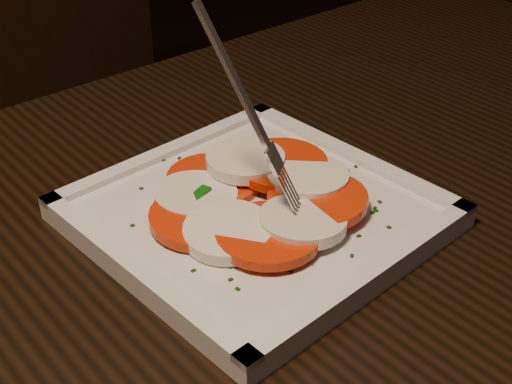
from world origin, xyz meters
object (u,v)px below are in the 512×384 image
Objects in this scene: plate at (256,215)px; fork at (236,107)px; chair at (104,105)px; table at (346,326)px.

fork is at bearing -172.27° from plate.
chair reaches higher than plate.
fork reaches higher than plate.
fork is (-0.02, -0.00, 0.11)m from plate.
plate is at bearing -29.25° from fork.
chair is at bearing 36.11° from fork.
chair is at bearing 74.62° from plate.
chair is (0.14, 0.74, -0.12)m from table.
fork reaches higher than chair.
table is 7.92× the size of fork.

